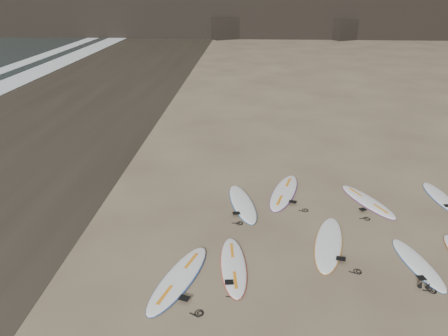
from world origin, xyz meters
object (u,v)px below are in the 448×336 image
(surfboard_7, at_px, (368,201))
(surfboard_8, at_px, (441,197))
(surfboard_0, at_px, (179,278))
(surfboard_2, at_px, (329,243))
(surfboard_5, at_px, (243,203))
(surfboard_1, at_px, (234,266))
(surfboard_6, at_px, (284,192))
(surfboard_3, at_px, (418,264))

(surfboard_7, distance_m, surfboard_8, 2.40)
(surfboard_0, xyz_separation_m, surfboard_2, (3.66, 1.67, 0.00))
(surfboard_0, height_order, surfboard_5, surfboard_0)
(surfboard_2, distance_m, surfboard_7, 2.92)
(surfboard_1, bearing_deg, surfboard_0, -161.62)
(surfboard_2, bearing_deg, surfboard_8, 48.90)
(surfboard_6, bearing_deg, surfboard_7, 5.16)
(surfboard_7, height_order, surfboard_8, surfboard_7)
(surfboard_1, xyz_separation_m, surfboard_7, (4.01, 3.57, 0.00))
(surfboard_3, height_order, surfboard_6, surfboard_6)
(surfboard_6, height_order, surfboard_7, surfboard_6)
(surfboard_0, bearing_deg, surfboard_8, 48.72)
(surfboard_0, bearing_deg, surfboard_7, 56.15)
(surfboard_3, bearing_deg, surfboard_7, 85.61)
(surfboard_1, distance_m, surfboard_7, 5.37)
(surfboard_2, relative_size, surfboard_8, 1.23)
(surfboard_0, relative_size, surfboard_5, 1.05)
(surfboard_0, xyz_separation_m, surfboard_3, (5.66, 0.91, -0.01))
(surfboard_8, bearing_deg, surfboard_1, -152.69)
(surfboard_7, bearing_deg, surfboard_2, -148.08)
(surfboard_5, bearing_deg, surfboard_3, -47.33)
(surfboard_2, bearing_deg, surfboard_3, -7.98)
(surfboard_0, distance_m, surfboard_8, 8.86)
(surfboard_7, bearing_deg, surfboard_1, -163.61)
(surfboard_1, distance_m, surfboard_2, 2.67)
(surfboard_5, bearing_deg, surfboard_7, -8.17)
(surfboard_3, xyz_separation_m, surfboard_7, (-0.42, 3.22, 0.00))
(surfboard_2, bearing_deg, surfboard_0, -142.46)
(surfboard_1, bearing_deg, surfboard_8, 25.88)
(surfboard_3, bearing_deg, surfboard_6, 116.90)
(surfboard_2, xyz_separation_m, surfboard_6, (-0.96, 2.93, 0.00))
(surfboard_8, bearing_deg, surfboard_5, -177.53)
(surfboard_3, height_order, surfboard_8, same)
(surfboard_0, distance_m, surfboard_2, 4.03)
(surfboard_2, xyz_separation_m, surfboard_8, (3.95, 2.86, -0.01))
(surfboard_3, relative_size, surfboard_7, 0.90)
(surfboard_5, bearing_deg, surfboard_2, -56.13)
(surfboard_1, bearing_deg, surfboard_3, -1.56)
(surfboard_5, xyz_separation_m, surfboard_7, (3.86, 0.37, -0.00))
(surfboard_1, xyz_separation_m, surfboard_6, (1.47, 4.04, 0.01))
(surfboard_2, distance_m, surfboard_8, 4.88)
(surfboard_3, xyz_separation_m, surfboard_5, (-4.28, 2.85, 0.01))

